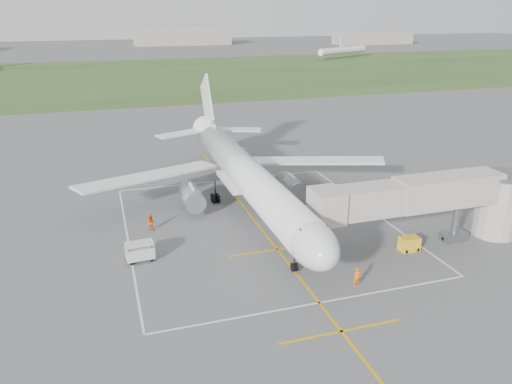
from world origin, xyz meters
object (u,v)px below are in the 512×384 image
object	(u,v)px
gpu_unit	(409,244)
ramp_worker_nose	(357,277)
airliner	(246,175)
baggage_cart	(140,252)
ramp_worker_wing	(151,222)
jet_bridge	(440,200)

from	to	relation	value
gpu_unit	ramp_worker_nose	bearing A→B (deg)	-151.25
airliner	ramp_worker_nose	size ratio (longest dim) A/B	26.19
gpu_unit	ramp_worker_nose	size ratio (longest dim) A/B	1.06
baggage_cart	ramp_worker_wing	distance (m)	6.98
airliner	baggage_cart	bearing A→B (deg)	-145.64
gpu_unit	jet_bridge	bearing A→B (deg)	9.36
gpu_unit	baggage_cart	distance (m)	26.15
jet_bridge	ramp_worker_wing	world-z (taller)	jet_bridge
airliner	gpu_unit	world-z (taller)	airliner
gpu_unit	ramp_worker_wing	xyz separation A→B (m)	(-23.76, 12.59, 0.18)
ramp_worker_nose	ramp_worker_wing	xyz separation A→B (m)	(-15.54, 17.15, -0.01)
ramp_worker_nose	jet_bridge	bearing A→B (deg)	23.13
jet_bridge	gpu_unit	world-z (taller)	jet_bridge
gpu_unit	ramp_worker_wing	bearing A→B (deg)	151.83
gpu_unit	ramp_worker_nose	world-z (taller)	ramp_worker_nose
ramp_worker_nose	ramp_worker_wing	distance (m)	23.15
jet_bridge	airliner	bearing A→B (deg)	137.81
airliner	gpu_unit	bearing A→B (deg)	-50.24
airliner	jet_bridge	size ratio (longest dim) A/B	2.00
jet_bridge	ramp_worker_nose	world-z (taller)	jet_bridge
ramp_worker_nose	ramp_worker_wing	bearing A→B (deg)	131.47
ramp_worker_wing	airliner	bearing A→B (deg)	-142.05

